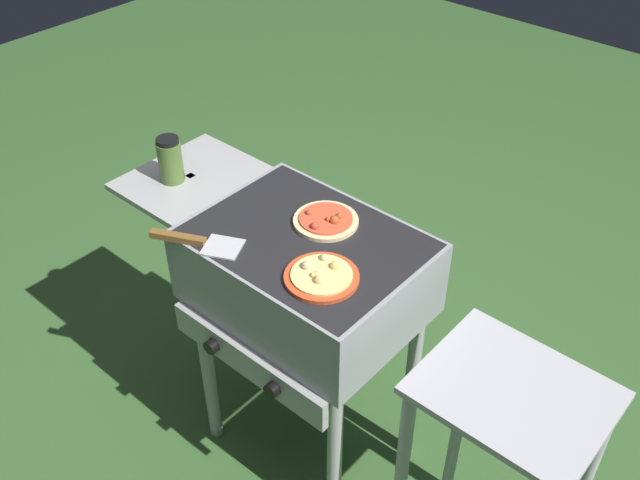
{
  "coord_description": "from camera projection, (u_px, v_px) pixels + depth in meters",
  "views": [
    {
      "loc": [
        1.04,
        -1.14,
        2.11
      ],
      "look_at": [
        0.05,
        0.0,
        0.92
      ],
      "focal_mm": 40.21,
      "sensor_mm": 36.0,
      "label": 1
    }
  ],
  "objects": [
    {
      "name": "ground_plane",
      "position": [
        309.0,
        440.0,
        2.51
      ],
      "size": [
        8.0,
        8.0,
        0.0
      ],
      "primitive_type": "plane",
      "color": "#38602D"
    },
    {
      "name": "grill",
      "position": [
        302.0,
        277.0,
        2.05
      ],
      "size": [
        0.96,
        0.53,
        0.9
      ],
      "color": "gray",
      "rests_on": "ground_plane"
    },
    {
      "name": "pizza_pepperoni",
      "position": [
        326.0,
        220.0,
        2.01
      ],
      "size": [
        0.18,
        0.18,
        0.04
      ],
      "color": "beige",
      "rests_on": "grill"
    },
    {
      "name": "pizza_cheese",
      "position": [
        321.0,
        276.0,
        1.82
      ],
      "size": [
        0.19,
        0.19,
        0.04
      ],
      "color": "#C64723",
      "rests_on": "grill"
    },
    {
      "name": "sauce_jar",
      "position": [
        170.0,
        160.0,
        2.14
      ],
      "size": [
        0.07,
        0.07,
        0.14
      ],
      "color": "#4C6B2D",
      "rests_on": "grill"
    },
    {
      "name": "spatula",
      "position": [
        196.0,
        242.0,
        1.93
      ],
      "size": [
        0.26,
        0.16,
        0.02
      ],
      "color": "#B7BABF",
      "rests_on": "grill"
    },
    {
      "name": "prep_table",
      "position": [
        500.0,
        448.0,
        1.83
      ],
      "size": [
        0.44,
        0.36,
        0.78
      ],
      "color": "#B2B2B7",
      "rests_on": "ground_plane"
    }
  ]
}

